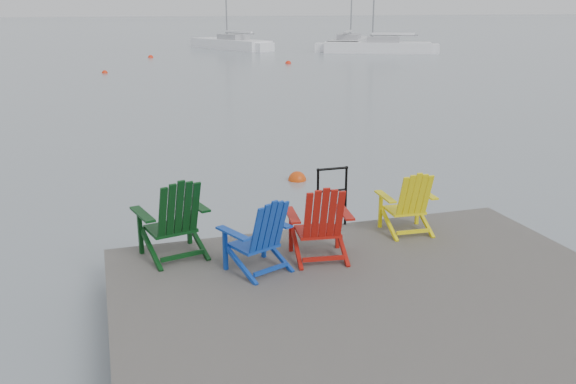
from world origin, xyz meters
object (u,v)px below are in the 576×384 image
object	(u,v)px
chair_green	(174,218)
chair_red	(320,222)
chair_blue	(260,235)
sailboat_near	(231,45)
buoy_c	(288,64)
buoy_d	(151,58)
buoy_a	(297,180)
buoy_b	(105,73)
sailboat_mid	(350,44)
handrail	(332,191)
chair_yellow	(409,202)
sailboat_far	(378,48)

from	to	relation	value
chair_green	chair_red	world-z (taller)	chair_green
chair_blue	sailboat_near	distance (m)	46.87
buoy_c	buoy_d	bearing A→B (deg)	137.52
chair_green	buoy_a	size ratio (longest dim) A/B	2.75
sailboat_near	chair_green	bearing A→B (deg)	-128.35
chair_green	buoy_b	distance (m)	28.31
chair_red	buoy_c	distance (m)	32.66
sailboat_mid	buoy_a	world-z (taller)	sailboat_mid
buoy_d	buoy_c	bearing A→B (deg)	-42.48
buoy_a	sailboat_mid	bearing A→B (deg)	65.67
chair_blue	sailboat_mid	size ratio (longest dim) A/B	0.07
chair_green	buoy_c	distance (m)	32.63
handrail	buoy_d	bearing A→B (deg)	88.96
handrail	buoy_a	distance (m)	4.35
chair_blue	buoy_d	bearing A→B (deg)	64.09
sailboat_mid	buoy_b	distance (m)	25.54
sailboat_near	buoy_b	xyz separation A→B (m)	(-10.75, -16.86, -0.36)
sailboat_mid	chair_blue	bearing A→B (deg)	-83.72
chair_yellow	buoy_b	bearing A→B (deg)	100.80
handrail	chair_blue	world-z (taller)	chair_blue
buoy_c	buoy_a	bearing A→B (deg)	-106.89
chair_green	sailboat_far	bearing A→B (deg)	47.41
buoy_d	chair_yellow	bearing A→B (deg)	-89.61
chair_blue	sailboat_near	xyz separation A→B (m)	(9.48, 45.90, -0.62)
chair_blue	chair_yellow	distance (m)	2.44
buoy_d	sailboat_far	bearing A→B (deg)	-1.76
sailboat_mid	buoy_c	world-z (taller)	sailboat_mid
chair_yellow	buoy_d	bearing A→B (deg)	93.90
chair_yellow	buoy_c	distance (m)	31.75
chair_green	chair_blue	distance (m)	1.20
chair_blue	buoy_d	distance (m)	38.85
sailboat_mid	buoy_d	xyz separation A→B (m)	(-17.50, -4.98, -0.35)
buoy_a	chair_blue	bearing A→B (deg)	-112.62
buoy_c	sailboat_near	bearing A→B (deg)	92.64
handrail	sailboat_near	xyz separation A→B (m)	(8.06, 44.66, -0.69)
chair_red	sailboat_near	world-z (taller)	sailboat_near
handrail	buoy_d	size ratio (longest dim) A/B	2.40
sailboat_near	sailboat_far	bearing A→B (deg)	-62.22
chair_yellow	sailboat_mid	size ratio (longest dim) A/B	0.07
chair_green	handrail	bearing A→B (deg)	-2.06
chair_red	sailboat_mid	world-z (taller)	sailboat_mid
handrail	sailboat_far	xyz separation A→B (m)	(18.27, 37.01, -0.69)
sailboat_mid	buoy_d	distance (m)	18.19
chair_blue	buoy_a	xyz separation A→B (m)	(2.24, 5.38, -0.98)
buoy_d	chair_blue	bearing A→B (deg)	-93.09
chair_red	sailboat_far	xyz separation A→B (m)	(18.86, 38.11, -0.66)
sailboat_near	sailboat_mid	xyz separation A→B (m)	(10.11, -2.14, -0.00)
buoy_c	buoy_d	size ratio (longest dim) A/B	1.03
chair_yellow	sailboat_near	bearing A→B (deg)	84.56
chair_red	chair_yellow	size ratio (longest dim) A/B	1.09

